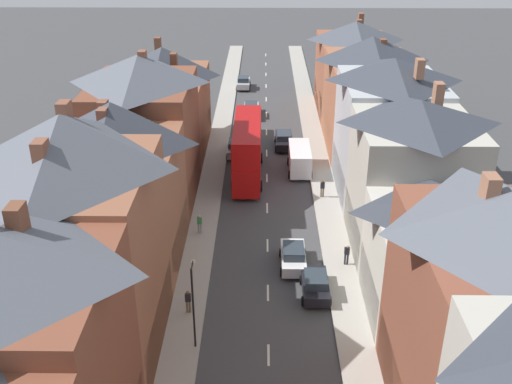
{
  "coord_description": "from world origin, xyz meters",
  "views": [
    {
      "loc": [
        -0.39,
        -14.58,
        23.67
      ],
      "look_at": [
        -0.95,
        30.24,
        1.39
      ],
      "focal_mm": 42.0,
      "sensor_mm": 36.0,
      "label": 1
    }
  ],
  "objects_px": {
    "car_near_blue": "(251,109)",
    "pedestrian_mid_right": "(347,253)",
    "car_parked_left_b": "(236,148)",
    "delivery_van": "(300,158)",
    "pedestrian_far_left": "(199,223)",
    "car_far_grey": "(315,284)",
    "pedestrian_mid_left": "(188,300)",
    "car_near_silver": "(243,82)",
    "car_mid_white": "(293,256)",
    "car_mid_black": "(284,139)",
    "street_lamp": "(193,301)",
    "pedestrian_far_right": "(322,188)",
    "double_decker_bus_lead": "(247,149)"
  },
  "relations": [
    {
      "from": "car_near_silver",
      "to": "car_far_grey",
      "type": "distance_m",
      "value": 47.38
    },
    {
      "from": "delivery_van",
      "to": "street_lamp",
      "type": "relative_size",
      "value": 0.95
    },
    {
      "from": "car_near_silver",
      "to": "pedestrian_far_right",
      "type": "relative_size",
      "value": 2.44
    },
    {
      "from": "car_near_silver",
      "to": "pedestrian_far_left",
      "type": "bearing_deg",
      "value": -93.12
    },
    {
      "from": "car_mid_black",
      "to": "car_parked_left_b",
      "type": "xyz_separation_m",
      "value": [
        -4.9,
        -2.33,
        -0.01
      ]
    },
    {
      "from": "car_near_silver",
      "to": "street_lamp",
      "type": "xyz_separation_m",
      "value": [
        -1.15,
        -52.12,
        2.41
      ]
    },
    {
      "from": "pedestrian_far_left",
      "to": "pedestrian_far_right",
      "type": "relative_size",
      "value": 1.0
    },
    {
      "from": "car_parked_left_b",
      "to": "car_far_grey",
      "type": "relative_size",
      "value": 1.03
    },
    {
      "from": "pedestrian_far_left",
      "to": "car_mid_black",
      "type": "bearing_deg",
      "value": 68.81
    },
    {
      "from": "delivery_van",
      "to": "pedestrian_mid_left",
      "type": "xyz_separation_m",
      "value": [
        -8.1,
        -21.83,
        -0.3
      ]
    },
    {
      "from": "car_parked_left_b",
      "to": "pedestrian_far_right",
      "type": "distance_m",
      "value": 12.33
    },
    {
      "from": "car_mid_black",
      "to": "car_mid_white",
      "type": "height_order",
      "value": "car_mid_white"
    },
    {
      "from": "car_mid_white",
      "to": "pedestrian_mid_left",
      "type": "xyz_separation_m",
      "value": [
        -6.8,
        -5.45,
        0.19
      ]
    },
    {
      "from": "car_near_silver",
      "to": "pedestrian_far_left",
      "type": "height_order",
      "value": "pedestrian_far_left"
    },
    {
      "from": "car_near_blue",
      "to": "car_near_silver",
      "type": "distance_m",
      "value": 11.36
    },
    {
      "from": "car_near_silver",
      "to": "pedestrian_far_left",
      "type": "relative_size",
      "value": 2.44
    },
    {
      "from": "car_far_grey",
      "to": "pedestrian_far_right",
      "type": "height_order",
      "value": "pedestrian_far_right"
    },
    {
      "from": "car_far_grey",
      "to": "car_parked_left_b",
      "type": "bearing_deg",
      "value": 104.76
    },
    {
      "from": "car_mid_white",
      "to": "pedestrian_mid_left",
      "type": "relative_size",
      "value": 2.5
    },
    {
      "from": "pedestrian_far_left",
      "to": "car_near_blue",
      "type": "bearing_deg",
      "value": 82.99
    },
    {
      "from": "car_far_grey",
      "to": "street_lamp",
      "type": "xyz_separation_m",
      "value": [
        -7.35,
        -5.14,
        2.44
      ]
    },
    {
      "from": "car_near_silver",
      "to": "car_mid_black",
      "type": "bearing_deg",
      "value": -76.93
    },
    {
      "from": "double_decker_bus_lead",
      "to": "pedestrian_mid_right",
      "type": "relative_size",
      "value": 6.71
    },
    {
      "from": "delivery_van",
      "to": "pedestrian_mid_right",
      "type": "relative_size",
      "value": 3.23
    },
    {
      "from": "pedestrian_mid_left",
      "to": "street_lamp",
      "type": "height_order",
      "value": "street_lamp"
    },
    {
      "from": "car_far_grey",
      "to": "pedestrian_far_left",
      "type": "relative_size",
      "value": 2.36
    },
    {
      "from": "car_near_blue",
      "to": "street_lamp",
      "type": "distance_m",
      "value": 40.97
    },
    {
      "from": "car_parked_left_b",
      "to": "pedestrian_mid_left",
      "type": "bearing_deg",
      "value": -94.23
    },
    {
      "from": "car_far_grey",
      "to": "pedestrian_far_left",
      "type": "distance_m",
      "value": 11.35
    },
    {
      "from": "street_lamp",
      "to": "pedestrian_far_right",
      "type": "bearing_deg",
      "value": 64.81
    },
    {
      "from": "car_near_blue",
      "to": "pedestrian_mid_right",
      "type": "height_order",
      "value": "pedestrian_mid_right"
    },
    {
      "from": "pedestrian_mid_left",
      "to": "car_mid_white",
      "type": "bearing_deg",
      "value": 38.74
    },
    {
      "from": "car_near_blue",
      "to": "delivery_van",
      "type": "bearing_deg",
      "value": -72.95
    },
    {
      "from": "car_parked_left_b",
      "to": "pedestrian_far_left",
      "type": "distance_m",
      "value": 15.99
    },
    {
      "from": "delivery_van",
      "to": "pedestrian_far_left",
      "type": "height_order",
      "value": "delivery_van"
    },
    {
      "from": "car_mid_white",
      "to": "pedestrian_far_right",
      "type": "relative_size",
      "value": 2.5
    },
    {
      "from": "car_mid_black",
      "to": "pedestrian_far_left",
      "type": "bearing_deg",
      "value": -111.19
    },
    {
      "from": "car_mid_white",
      "to": "pedestrian_mid_left",
      "type": "bearing_deg",
      "value": -141.26
    },
    {
      "from": "car_mid_white",
      "to": "delivery_van",
      "type": "height_order",
      "value": "delivery_van"
    },
    {
      "from": "car_parked_left_b",
      "to": "pedestrian_far_left",
      "type": "height_order",
      "value": "pedestrian_far_left"
    },
    {
      "from": "car_near_blue",
      "to": "car_mid_black",
      "type": "xyz_separation_m",
      "value": [
        3.6,
        -9.82,
        0.03
      ]
    },
    {
      "from": "double_decker_bus_lead",
      "to": "car_far_grey",
      "type": "relative_size",
      "value": 2.84
    },
    {
      "from": "double_decker_bus_lead",
      "to": "pedestrian_mid_right",
      "type": "xyz_separation_m",
      "value": [
        7.38,
        -14.96,
        -1.78
      ]
    },
    {
      "from": "car_mid_black",
      "to": "delivery_van",
      "type": "bearing_deg",
      "value": -78.09
    },
    {
      "from": "car_mid_black",
      "to": "delivery_van",
      "type": "distance_m",
      "value": 6.32
    },
    {
      "from": "car_far_grey",
      "to": "pedestrian_mid_left",
      "type": "xyz_separation_m",
      "value": [
        -8.1,
        -2.13,
        0.23
      ]
    },
    {
      "from": "car_parked_left_b",
      "to": "delivery_van",
      "type": "height_order",
      "value": "delivery_van"
    },
    {
      "from": "car_mid_black",
      "to": "car_far_grey",
      "type": "distance_m",
      "value": 25.9
    },
    {
      "from": "car_near_blue",
      "to": "delivery_van",
      "type": "height_order",
      "value": "delivery_van"
    },
    {
      "from": "car_near_blue",
      "to": "delivery_van",
      "type": "relative_size",
      "value": 0.88
    }
  ]
}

